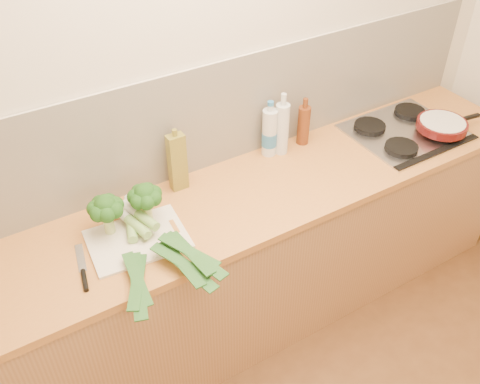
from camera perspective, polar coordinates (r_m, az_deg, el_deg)
The scene contains 15 objects.
room_shell at distance 2.55m, azimuth -2.84°, elevation 8.04°, with size 3.50×3.50×3.50m.
counter at distance 2.80m, azimuth 0.52°, elevation -7.38°, with size 3.20×0.62×0.90m.
gas_hob at distance 3.05m, azimuth 17.29°, elevation 6.23°, with size 0.58×0.50×0.04m.
chopping_board at distance 2.30m, azimuth -10.87°, elevation -4.97°, with size 0.40×0.30×0.01m, color beige.
broccoli_left at distance 2.27m, azimuth -14.13°, elevation -1.69°, with size 0.15×0.15×0.19m.
broccoli_right at distance 2.30m, azimuth -10.11°, elevation -0.46°, with size 0.15×0.15×0.19m.
leek_front at distance 2.26m, azimuth -11.37°, elevation -4.89°, with size 0.27×0.68×0.04m.
leek_mid at distance 2.24m, azimuth -9.68°, elevation -4.65°, with size 0.20×0.66×0.04m.
leek_back at distance 2.23m, azimuth -8.53°, elevation -4.01°, with size 0.21×0.61×0.04m.
chefs_knife at distance 2.21m, azimuth -16.35°, elevation -8.45°, with size 0.08×0.27×0.02m.
skillet at distance 3.07m, azimuth 20.78°, elevation 6.74°, with size 0.39×0.27×0.05m.
oil_tin at distance 2.46m, azimuth -6.70°, elevation 3.22°, with size 0.08×0.05×0.32m.
glass_bottle at distance 2.70m, azimuth 4.50°, elevation 6.82°, with size 0.07×0.07×0.33m.
amber_bottle at distance 2.80m, azimuth 6.80°, elevation 7.16°, with size 0.06×0.06×0.26m.
water_bottle at distance 2.70m, azimuth 3.16°, elevation 6.23°, with size 0.08×0.08×0.28m.
Camera 1 is at (-1.02, -0.44, 2.48)m, focal length 40.00 mm.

